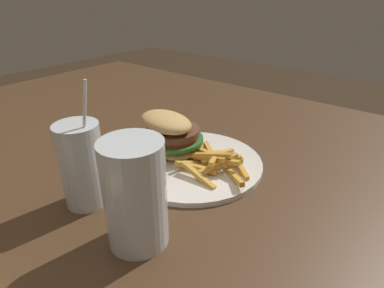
{
  "coord_description": "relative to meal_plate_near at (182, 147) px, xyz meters",
  "views": [
    {
      "loc": [
        -0.38,
        0.26,
        1.03
      ],
      "look_at": [
        -0.03,
        -0.17,
        0.76
      ],
      "focal_mm": 30.0,
      "sensor_mm": 36.0,
      "label": 1
    }
  ],
  "objects": [
    {
      "name": "juice_glass",
      "position": [
        0.03,
        0.2,
        0.03
      ],
      "size": [
        0.07,
        0.07,
        0.21
      ],
      "color": "silver",
      "rests_on": "dining_table"
    },
    {
      "name": "beer_glass",
      "position": [
        -0.1,
        0.21,
        0.04
      ],
      "size": [
        0.08,
        0.08,
        0.15
      ],
      "color": "silver",
      "rests_on": "dining_table"
    },
    {
      "name": "spoon",
      "position": [
        0.15,
        0.08,
        -0.03
      ],
      "size": [
        0.04,
        0.15,
        0.01
      ],
      "rotation": [
        0.0,
        0.0,
        1.56
      ],
      "color": "silver",
      "rests_on": "dining_table"
    },
    {
      "name": "dining_table",
      "position": [
        0.01,
        0.17,
        -0.1
      ],
      "size": [
        1.67,
        1.41,
        0.71
      ],
      "color": "#4C331E",
      "rests_on": "ground_plane"
    },
    {
      "name": "meal_plate_near",
      "position": [
        0.0,
        0.0,
        0.0
      ],
      "size": [
        0.28,
        0.28,
        0.11
      ],
      "color": "white",
      "rests_on": "dining_table"
    }
  ]
}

